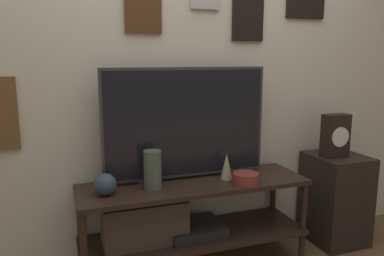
% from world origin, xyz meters
% --- Properties ---
extents(wall_back, '(6.40, 0.08, 2.70)m').
position_xyz_m(wall_back, '(0.00, 0.53, 1.35)').
color(wall_back, beige).
rests_on(wall_back, ground_plane).
extents(media_console, '(1.48, 0.44, 0.59)m').
position_xyz_m(media_console, '(-0.13, 0.26, 0.38)').
color(media_console, black).
rests_on(media_console, ground_plane).
extents(television, '(1.09, 0.05, 0.73)m').
position_xyz_m(television, '(-0.02, 0.36, 0.97)').
color(television, '#333338').
rests_on(television, media_console).
extents(vase_tall_ceramic, '(0.11, 0.11, 0.24)m').
position_xyz_m(vase_tall_ceramic, '(-0.28, 0.24, 0.71)').
color(vase_tall_ceramic, '#4C5647').
rests_on(vase_tall_ceramic, media_console).
extents(vase_wide_bowl, '(0.17, 0.17, 0.07)m').
position_xyz_m(vase_wide_bowl, '(0.30, 0.13, 0.63)').
color(vase_wide_bowl, brown).
rests_on(vase_wide_bowl, media_console).
extents(vase_round_glass, '(0.13, 0.13, 0.13)m').
position_xyz_m(vase_round_glass, '(-0.57, 0.22, 0.66)').
color(vase_round_glass, '#2D4251').
rests_on(vase_round_glass, media_console).
extents(vase_slim_bronze, '(0.08, 0.08, 0.17)m').
position_xyz_m(vase_slim_bronze, '(0.23, 0.26, 0.68)').
color(vase_slim_bronze, tan).
rests_on(vase_slim_bronze, media_console).
extents(side_table, '(0.38, 0.42, 0.67)m').
position_xyz_m(side_table, '(1.14, 0.27, 0.34)').
color(side_table, black).
rests_on(side_table, ground_plane).
extents(mantel_clock, '(0.19, 0.11, 0.31)m').
position_xyz_m(mantel_clock, '(1.08, 0.25, 0.83)').
color(mantel_clock, black).
rests_on(mantel_clock, side_table).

